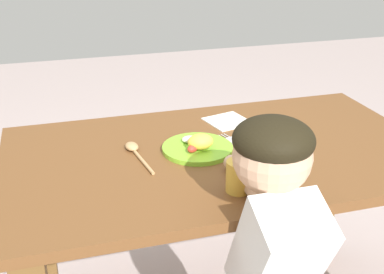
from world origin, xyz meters
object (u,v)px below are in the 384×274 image
at_px(fork, 241,145).
at_px(spoon, 135,150).
at_px(drinking_cup, 239,176).
at_px(plate, 198,146).

height_order(fork, spoon, spoon).
height_order(fork, drinking_cup, drinking_cup).
xyz_separation_m(fork, drinking_cup, (-0.11, -0.25, 0.04)).
distance_m(plate, fork, 0.14).
height_order(plate, fork, plate).
distance_m(spoon, drinking_cup, 0.37).
relative_size(spoon, drinking_cup, 2.50).
bearing_deg(plate, fork, -2.19).
bearing_deg(fork, spoon, 63.67).
xyz_separation_m(plate, drinking_cup, (0.03, -0.26, 0.03)).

